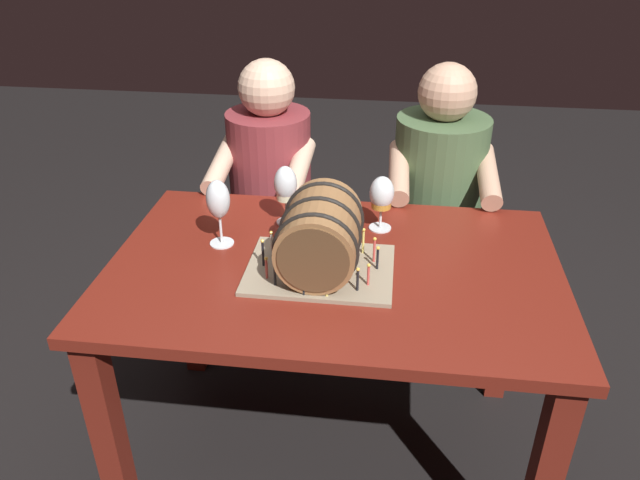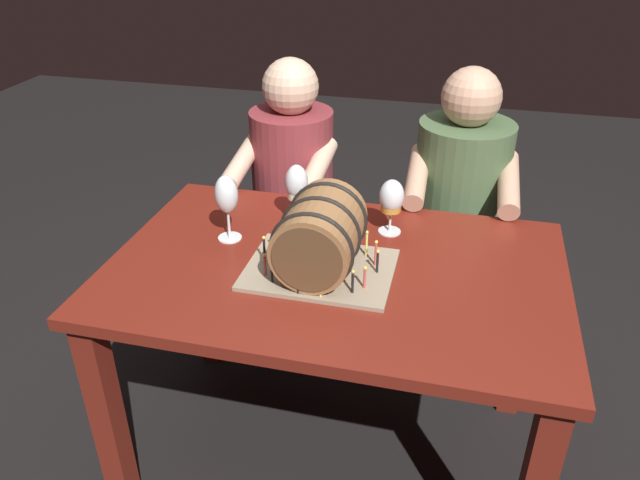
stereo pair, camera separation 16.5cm
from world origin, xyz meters
name	(u,v)px [view 2 (the right image)]	position (x,y,z in m)	size (l,w,h in m)	color
ground_plane	(333,449)	(0.00, 0.00, 0.00)	(8.00, 8.00, 0.00)	black
dining_table	(335,300)	(0.00, 0.00, 0.62)	(1.27, 0.83, 0.74)	maroon
barrel_cake	(320,238)	(-0.03, -0.04, 0.85)	(0.40, 0.30, 0.23)	gray
wine_glass_amber	(391,199)	(0.12, 0.23, 0.85)	(0.08, 0.08, 0.17)	white
wine_glass_empty	(226,196)	(-0.34, 0.08, 0.88)	(0.07, 0.07, 0.21)	white
wine_glass_white	(297,185)	(-0.18, 0.23, 0.87)	(0.07, 0.07, 0.19)	white
person_seated_left	(293,218)	(-0.32, 0.65, 0.52)	(0.36, 0.46, 1.15)	#4C1B1E
person_seated_right	(455,233)	(0.32, 0.65, 0.53)	(0.38, 0.46, 1.16)	#2A3A24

